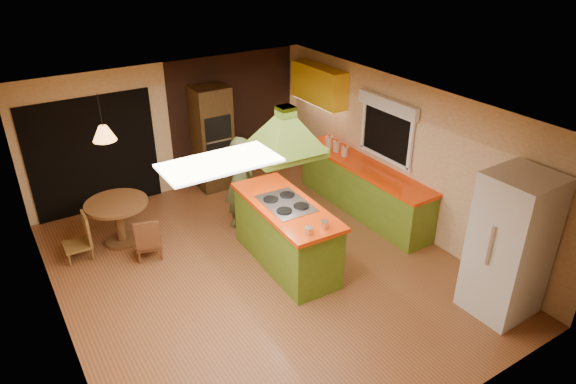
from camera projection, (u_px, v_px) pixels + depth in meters
ground at (261, 269)px, 7.76m from camera, size 6.50×6.50×0.00m
room_walls at (259, 197)px, 7.19m from camera, size 5.50×6.50×6.50m
ceiling_plane at (256, 111)px, 6.61m from camera, size 6.50×6.50×0.00m
brick_panel at (234, 117)px, 10.20m from camera, size 2.64×0.03×2.50m
nook_opening at (94, 155)px, 8.99m from camera, size 2.20×0.03×2.10m
right_counter at (363, 188)px, 9.17m from camera, size 0.62×3.05×0.92m
upper_cabinets at (319, 85)px, 9.74m from camera, size 0.34×1.40×0.70m
window_right at (387, 119)px, 8.53m from camera, size 0.12×1.35×1.06m
fluor_panel at (220, 163)px, 5.20m from camera, size 1.20×0.60×0.03m
kitchen_island at (286, 234)px, 7.70m from camera, size 0.91×2.09×1.04m
range_hood at (286, 124)px, 6.90m from camera, size 1.03×0.76×0.79m
man at (239, 182)px, 8.57m from camera, size 0.61×0.41×1.63m
refrigerator at (510, 246)px, 6.54m from camera, size 0.84×0.79×2.00m
wall_oven at (213, 139)px, 9.81m from camera, size 0.67×0.60×2.02m
dining_table at (118, 214)px, 8.21m from camera, size 0.99×0.99×0.74m
chair_left at (76, 238)px, 7.87m from camera, size 0.41×0.41×0.73m
chair_near at (148, 237)px, 7.92m from camera, size 0.48×0.48×0.71m
pendant_lamp at (104, 133)px, 7.58m from camera, size 0.45×0.45×0.23m
canister_large at (329, 142)px, 9.62m from camera, size 0.19×0.19×0.21m
canister_medium at (337, 146)px, 9.45m from camera, size 0.18×0.18×0.19m
canister_small at (345, 151)px, 9.27m from camera, size 0.13×0.13×0.17m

